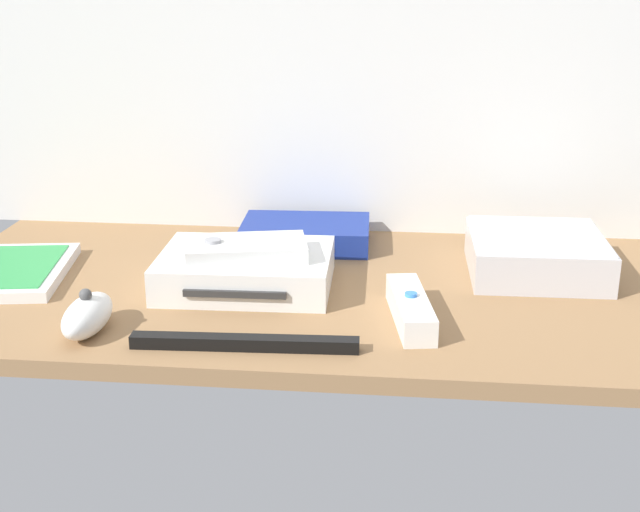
{
  "coord_description": "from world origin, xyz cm",
  "views": [
    {
      "loc": [
        10.29,
        -98.75,
        38.1
      ],
      "look_at": [
        0.0,
        0.0,
        4.0
      ],
      "focal_mm": 47.78,
      "sensor_mm": 36.0,
      "label": 1
    }
  ],
  "objects_px": {
    "game_console": "(246,270)",
    "sensor_bar": "(244,343)",
    "game_case": "(11,271)",
    "remote_wand": "(410,308)",
    "network_router": "(306,234)",
    "remote_classic_pad": "(246,249)",
    "mini_computer": "(536,254)",
    "remote_nunchuk": "(87,315)"
  },
  "relations": [
    {
      "from": "network_router",
      "to": "remote_nunchuk",
      "type": "relative_size",
      "value": 1.84
    },
    {
      "from": "remote_wand",
      "to": "network_router",
      "type": "bearing_deg",
      "value": 110.97
    },
    {
      "from": "network_router",
      "to": "remote_wand",
      "type": "xyz_separation_m",
      "value": [
        0.15,
        -0.26,
        -0.0
      ]
    },
    {
      "from": "network_router",
      "to": "remote_wand",
      "type": "relative_size",
      "value": 1.21
    },
    {
      "from": "game_console",
      "to": "mini_computer",
      "type": "xyz_separation_m",
      "value": [
        0.36,
        0.09,
        0.0
      ]
    },
    {
      "from": "game_case",
      "to": "remote_wand",
      "type": "relative_size",
      "value": 1.38
    },
    {
      "from": "game_console",
      "to": "sensor_bar",
      "type": "distance_m",
      "value": 0.18
    },
    {
      "from": "mini_computer",
      "to": "remote_classic_pad",
      "type": "relative_size",
      "value": 1.09
    },
    {
      "from": "game_case",
      "to": "remote_wand",
      "type": "distance_m",
      "value": 0.52
    },
    {
      "from": "mini_computer",
      "to": "remote_nunchuk",
      "type": "distance_m",
      "value": 0.56
    },
    {
      "from": "network_router",
      "to": "remote_nunchuk",
      "type": "bearing_deg",
      "value": -123.52
    },
    {
      "from": "game_case",
      "to": "mini_computer",
      "type": "bearing_deg",
      "value": -1.94
    },
    {
      "from": "remote_wand",
      "to": "mini_computer",
      "type": "bearing_deg",
      "value": 38.07
    },
    {
      "from": "game_console",
      "to": "sensor_bar",
      "type": "xyz_separation_m",
      "value": [
        0.03,
        -0.18,
        -0.01
      ]
    },
    {
      "from": "network_router",
      "to": "remote_classic_pad",
      "type": "relative_size",
      "value": 1.17
    },
    {
      "from": "game_console",
      "to": "sensor_bar",
      "type": "height_order",
      "value": "game_console"
    },
    {
      "from": "remote_classic_pad",
      "to": "remote_nunchuk",
      "type": "bearing_deg",
      "value": -148.57
    },
    {
      "from": "game_case",
      "to": "remote_classic_pad",
      "type": "relative_size",
      "value": 1.33
    },
    {
      "from": "mini_computer",
      "to": "game_console",
      "type": "bearing_deg",
      "value": -166.66
    },
    {
      "from": "remote_classic_pad",
      "to": "sensor_bar",
      "type": "bearing_deg",
      "value": -92.51
    },
    {
      "from": "mini_computer",
      "to": "network_router",
      "type": "distance_m",
      "value": 0.32
    },
    {
      "from": "mini_computer",
      "to": "remote_classic_pad",
      "type": "height_order",
      "value": "remote_classic_pad"
    },
    {
      "from": "remote_classic_pad",
      "to": "sensor_bar",
      "type": "relative_size",
      "value": 0.66
    },
    {
      "from": "game_console",
      "to": "remote_nunchuk",
      "type": "relative_size",
      "value": 2.13
    },
    {
      "from": "remote_wand",
      "to": "remote_classic_pad",
      "type": "xyz_separation_m",
      "value": [
        -0.2,
        0.07,
        0.04
      ]
    },
    {
      "from": "remote_wand",
      "to": "sensor_bar",
      "type": "xyz_separation_m",
      "value": [
        -0.17,
        -0.09,
        -0.01
      ]
    },
    {
      "from": "network_router",
      "to": "sensor_bar",
      "type": "relative_size",
      "value": 0.77
    },
    {
      "from": "game_case",
      "to": "remote_wand",
      "type": "xyz_separation_m",
      "value": [
        0.51,
        -0.09,
        0.01
      ]
    },
    {
      "from": "game_case",
      "to": "remote_classic_pad",
      "type": "bearing_deg",
      "value": -12.14
    },
    {
      "from": "network_router",
      "to": "remote_classic_pad",
      "type": "distance_m",
      "value": 0.2
    },
    {
      "from": "mini_computer",
      "to": "remote_wand",
      "type": "height_order",
      "value": "mini_computer"
    },
    {
      "from": "remote_wand",
      "to": "game_console",
      "type": "bearing_deg",
      "value": 147.74
    },
    {
      "from": "remote_classic_pad",
      "to": "network_router",
      "type": "bearing_deg",
      "value": 62.9
    },
    {
      "from": "mini_computer",
      "to": "game_case",
      "type": "relative_size",
      "value": 0.82
    },
    {
      "from": "mini_computer",
      "to": "remote_wand",
      "type": "bearing_deg",
      "value": -132.85
    },
    {
      "from": "game_console",
      "to": "remote_nunchuk",
      "type": "bearing_deg",
      "value": -134.57
    },
    {
      "from": "game_console",
      "to": "network_router",
      "type": "relative_size",
      "value": 1.16
    },
    {
      "from": "network_router",
      "to": "remote_wand",
      "type": "height_order",
      "value": "same"
    },
    {
      "from": "mini_computer",
      "to": "network_router",
      "type": "xyz_separation_m",
      "value": [
        -0.31,
        0.09,
        -0.01
      ]
    },
    {
      "from": "remote_nunchuk",
      "to": "remote_classic_pad",
      "type": "bearing_deg",
      "value": 44.11
    },
    {
      "from": "game_console",
      "to": "network_router",
      "type": "height_order",
      "value": "game_console"
    },
    {
      "from": "game_console",
      "to": "game_case",
      "type": "xyz_separation_m",
      "value": [
        -0.31,
        0.0,
        -0.01
      ]
    }
  ]
}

